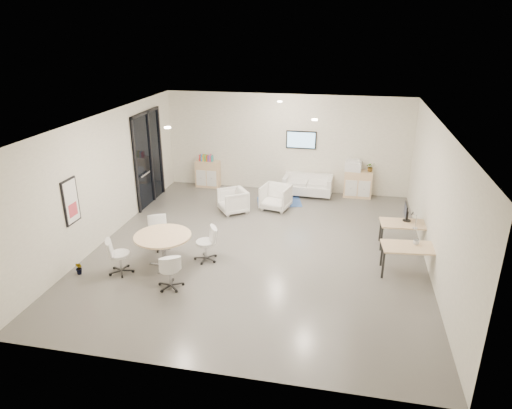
{
  "coord_description": "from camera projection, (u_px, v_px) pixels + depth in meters",
  "views": [
    {
      "loc": [
        1.99,
        -10.06,
        5.2
      ],
      "look_at": [
        -0.16,
        0.4,
        1.01
      ],
      "focal_mm": 32.0,
      "sensor_mm": 36.0,
      "label": 1
    }
  ],
  "objects": [
    {
      "name": "round_table",
      "position": [
        163.0,
        238.0,
        10.33
      ],
      "size": [
        1.3,
        1.3,
        0.79
      ],
      "color": "#D4AE80",
      "rests_on": "room_shell"
    },
    {
      "name": "wall_tv",
      "position": [
        301.0,
        140.0,
        14.78
      ],
      "size": [
        0.98,
        0.06,
        0.58
      ],
      "color": "black",
      "rests_on": "room_shell"
    },
    {
      "name": "ceiling_spots",
      "position": [
        258.0,
        115.0,
        11.08
      ],
      "size": [
        3.14,
        4.14,
        0.03
      ],
      "color": "#FFEAC6",
      "rests_on": "room_shell"
    },
    {
      "name": "cup",
      "position": [
        416.0,
        242.0,
        10.05
      ],
      "size": [
        0.13,
        0.1,
        0.13
      ],
      "primitive_type": "imported",
      "rotation": [
        0.0,
        0.0,
        -0.0
      ],
      "color": "white",
      "rests_on": "desk_front"
    },
    {
      "name": "sideboard_left",
      "position": [
        208.0,
        174.0,
        15.67
      ],
      "size": [
        0.8,
        0.42,
        0.9
      ],
      "color": "#D4AE80",
      "rests_on": "room_shell"
    },
    {
      "name": "armchair_right",
      "position": [
        276.0,
        196.0,
        13.75
      ],
      "size": [
        0.94,
        0.9,
        0.82
      ],
      "primitive_type": "imported",
      "rotation": [
        0.0,
        0.0,
        -0.21
      ],
      "color": "silver",
      "rests_on": "room_shell"
    },
    {
      "name": "meeting_chairs",
      "position": [
        164.0,
        250.0,
        10.44
      ],
      "size": [
        2.48,
        2.48,
        0.82
      ],
      "color": "white",
      "rests_on": "room_shell"
    },
    {
      "name": "desk_front",
      "position": [
        413.0,
        249.0,
        10.01
      ],
      "size": [
        1.39,
        0.8,
        0.69
      ],
      "rotation": [
        0.0,
        0.0,
        0.1
      ],
      "color": "#D4AE80",
      "rests_on": "room_shell"
    },
    {
      "name": "monitor",
      "position": [
        406.0,
        212.0,
        11.28
      ],
      "size": [
        0.2,
        0.5,
        0.44
      ],
      "color": "black",
      "rests_on": "desk_rear"
    },
    {
      "name": "plant_cabinet",
      "position": [
        370.0,
        168.0,
        14.46
      ],
      "size": [
        0.3,
        0.33,
        0.23
      ],
      "primitive_type": "imported",
      "rotation": [
        0.0,
        0.0,
        0.13
      ],
      "color": "#3F7F3F",
      "rests_on": "sideboard_right"
    },
    {
      "name": "room_shell",
      "position": [
        259.0,
        188.0,
        10.86
      ],
      "size": [
        9.6,
        10.6,
        4.8
      ],
      "color": "#5C5954",
      "rests_on": "ground"
    },
    {
      "name": "loveseat",
      "position": [
        308.0,
        186.0,
        14.92
      ],
      "size": [
        1.59,
        0.85,
        0.58
      ],
      "rotation": [
        0.0,
        0.0,
        -0.05
      ],
      "color": "silver",
      "rests_on": "room_shell"
    },
    {
      "name": "sideboard_right",
      "position": [
        358.0,
        184.0,
        14.72
      ],
      "size": [
        0.88,
        0.43,
        0.88
      ],
      "color": "#D4AE80",
      "rests_on": "room_shell"
    },
    {
      "name": "armchair_left",
      "position": [
        233.0,
        200.0,
        13.51
      ],
      "size": [
        1.01,
        1.02,
        0.77
      ],
      "primitive_type": "imported",
      "rotation": [
        0.0,
        0.0,
        -0.96
      ],
      "color": "silver",
      "rests_on": "room_shell"
    },
    {
      "name": "artwork",
      "position": [
        71.0,
        202.0,
        10.17
      ],
      "size": [
        0.05,
        0.54,
        1.04
      ],
      "color": "black",
      "rests_on": "room_shell"
    },
    {
      "name": "plant_floor",
      "position": [
        80.0,
        272.0,
        10.21
      ],
      "size": [
        0.27,
        0.35,
        0.14
      ],
      "primitive_type": "imported",
      "rotation": [
        0.0,
        0.0,
        -0.39
      ],
      "color": "#3F7F3F",
      "rests_on": "room_shell"
    },
    {
      "name": "printer",
      "position": [
        354.0,
        165.0,
        14.53
      ],
      "size": [
        0.55,
        0.48,
        0.36
      ],
      "rotation": [
        0.0,
        0.0,
        -0.12
      ],
      "color": "white",
      "rests_on": "sideboard_right"
    },
    {
      "name": "glass_door",
      "position": [
        148.0,
        156.0,
        13.92
      ],
      "size": [
        0.09,
        1.9,
        2.85
      ],
      "color": "black",
      "rests_on": "room_shell"
    },
    {
      "name": "books",
      "position": [
        206.0,
        158.0,
        15.47
      ],
      "size": [
        0.47,
        0.14,
        0.22
      ],
      "color": "red",
      "rests_on": "sideboard_left"
    },
    {
      "name": "blue_rug",
      "position": [
        279.0,
        202.0,
        14.43
      ],
      "size": [
        1.54,
        1.21,
        0.01
      ],
      "primitive_type": "cube",
      "rotation": [
        0.0,
        0.0,
        0.24
      ],
      "color": "#324C99",
      "rests_on": "room_shell"
    },
    {
      "name": "desk_rear",
      "position": [
        407.0,
        226.0,
        11.25
      ],
      "size": [
        1.32,
        0.73,
        0.67
      ],
      "rotation": [
        0.0,
        0.0,
        0.07
      ],
      "color": "#D4AE80",
      "rests_on": "room_shell"
    }
  ]
}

